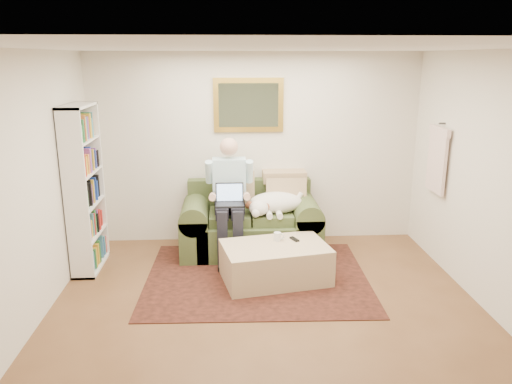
{
  "coord_description": "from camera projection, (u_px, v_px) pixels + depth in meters",
  "views": [
    {
      "loc": [
        -0.39,
        -4.27,
        2.53
      ],
      "look_at": [
        -0.04,
        1.52,
        0.95
      ],
      "focal_mm": 35.0,
      "sensor_mm": 36.0,
      "label": 1
    }
  ],
  "objects": [
    {
      "name": "hanging_shirt",
      "position": [
        437.0,
        156.0,
        6.11
      ],
      "size": [
        0.06,
        0.52,
        0.9
      ],
      "primitive_type": null,
      "color": "#F2D5C8",
      "rests_on": "room_shell"
    },
    {
      "name": "ottoman",
      "position": [
        275.0,
        263.0,
        5.79
      ],
      "size": [
        1.31,
        0.98,
        0.43
      ],
      "primitive_type": "cube",
      "rotation": [
        0.0,
        0.0,
        0.2
      ],
      "color": "#CFB98A",
      "rests_on": "room_shell"
    },
    {
      "name": "tv_remote",
      "position": [
        294.0,
        239.0,
        5.89
      ],
      "size": [
        0.11,
        0.16,
        0.02
      ],
      "primitive_type": "cube",
      "rotation": [
        0.0,
        0.0,
        0.41
      ],
      "color": "black",
      "rests_on": "ottoman"
    },
    {
      "name": "room_shell",
      "position": [
        268.0,
        189.0,
        4.8
      ],
      "size": [
        4.51,
        5.0,
        2.61
      ],
      "color": "brown",
      "rests_on": "ground"
    },
    {
      "name": "sleeping_dog",
      "position": [
        276.0,
        203.0,
        6.47
      ],
      "size": [
        0.75,
        0.47,
        0.28
      ],
      "primitive_type": null,
      "color": "white",
      "rests_on": "sofa"
    },
    {
      "name": "seated_man",
      "position": [
        230.0,
        200.0,
        6.35
      ],
      "size": [
        0.6,
        0.86,
        1.53
      ],
      "primitive_type": null,
      "color": "#8CCBD8",
      "rests_on": "sofa"
    },
    {
      "name": "wall_mirror",
      "position": [
        248.0,
        105.0,
        6.68
      ],
      "size": [
        0.94,
        0.04,
        0.72
      ],
      "color": "gold",
      "rests_on": "room_shell"
    },
    {
      "name": "bookshelf",
      "position": [
        84.0,
        189.0,
        5.96
      ],
      "size": [
        0.28,
        0.8,
        2.0
      ],
      "primitive_type": null,
      "color": "white",
      "rests_on": "room_shell"
    },
    {
      "name": "rug",
      "position": [
        257.0,
        277.0,
        5.9
      ],
      "size": [
        2.64,
        2.14,
        0.01
      ],
      "primitive_type": "cube",
      "rotation": [
        0.0,
        0.0,
        -0.03
      ],
      "color": "black",
      "rests_on": "room_shell"
    },
    {
      "name": "sofa",
      "position": [
        251.0,
        229.0,
        6.64
      ],
      "size": [
        1.82,
        0.93,
        1.09
      ],
      "color": "#384223",
      "rests_on": "room_shell"
    },
    {
      "name": "coffee_mug",
      "position": [
        277.0,
        237.0,
        5.87
      ],
      "size": [
        0.08,
        0.08,
        0.1
      ],
      "primitive_type": "cylinder",
      "color": "white",
      "rests_on": "ottoman"
    },
    {
      "name": "laptop",
      "position": [
        230.0,
        199.0,
        6.27
      ],
      "size": [
        0.35,
        0.28,
        0.26
      ],
      "color": "black",
      "rests_on": "seated_man"
    }
  ]
}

